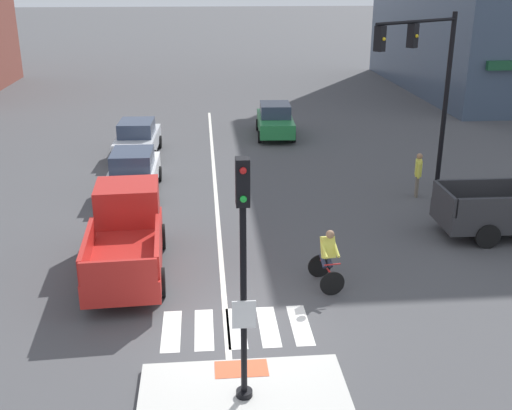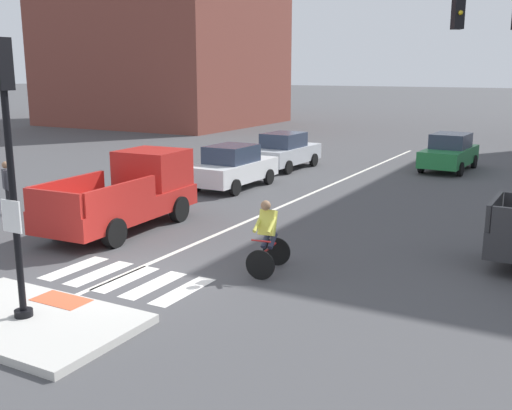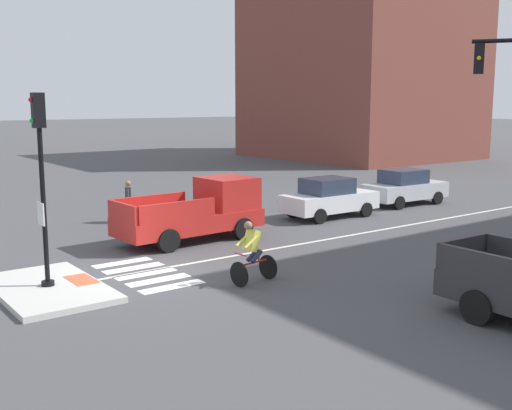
{
  "view_description": "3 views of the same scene",
  "coord_description": "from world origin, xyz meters",
  "px_view_note": "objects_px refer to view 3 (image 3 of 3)",
  "views": [
    {
      "loc": [
        -0.64,
        -12.68,
        7.81
      ],
      "look_at": [
        0.9,
        4.9,
        1.21
      ],
      "focal_mm": 43.57,
      "sensor_mm": 36.0,
      "label": 1
    },
    {
      "loc": [
        8.46,
        -9.55,
        4.42
      ],
      "look_at": [
        1.25,
        3.5,
        1.08
      ],
      "focal_mm": 42.55,
      "sensor_mm": 36.0,
      "label": 2
    },
    {
      "loc": [
        15.28,
        -7.56,
        4.71
      ],
      "look_at": [
        -1.32,
        4.74,
        1.29
      ],
      "focal_mm": 43.85,
      "sensor_mm": 36.0,
      "label": 3
    }
  ],
  "objects_px": {
    "car_silver_westbound_distant": "(405,187)",
    "pedestrian_at_curb_left": "(128,198)",
    "car_white_westbound_far": "(329,198)",
    "cyclist": "(252,251)",
    "pickup_truck_red_westbound_near": "(201,211)",
    "signal_pole": "(41,172)"
  },
  "relations": [
    {
      "from": "car_silver_westbound_distant",
      "to": "pedestrian_at_curb_left",
      "type": "distance_m",
      "value": 12.66
    },
    {
      "from": "car_white_westbound_far",
      "to": "pedestrian_at_curb_left",
      "type": "relative_size",
      "value": 2.47
    },
    {
      "from": "car_white_westbound_far",
      "to": "cyclist",
      "type": "relative_size",
      "value": 2.45
    },
    {
      "from": "pickup_truck_red_westbound_near",
      "to": "cyclist",
      "type": "relative_size",
      "value": 3.09
    },
    {
      "from": "signal_pole",
      "to": "cyclist",
      "type": "distance_m",
      "value": 5.61
    },
    {
      "from": "pickup_truck_red_westbound_near",
      "to": "cyclist",
      "type": "height_order",
      "value": "pickup_truck_red_westbound_near"
    },
    {
      "from": "car_white_westbound_far",
      "to": "cyclist",
      "type": "xyz_separation_m",
      "value": [
        5.78,
        -8.14,
        0.06
      ]
    },
    {
      "from": "signal_pole",
      "to": "car_white_westbound_far",
      "type": "distance_m",
      "value": 13.29
    },
    {
      "from": "car_silver_westbound_distant",
      "to": "pedestrian_at_curb_left",
      "type": "relative_size",
      "value": 2.49
    },
    {
      "from": "signal_pole",
      "to": "pedestrian_at_curb_left",
      "type": "distance_m",
      "value": 9.3
    },
    {
      "from": "signal_pole",
      "to": "pickup_truck_red_westbound_near",
      "type": "relative_size",
      "value": 0.92
    },
    {
      "from": "pickup_truck_red_westbound_near",
      "to": "pedestrian_at_curb_left",
      "type": "distance_m",
      "value": 4.36
    },
    {
      "from": "pickup_truck_red_westbound_near",
      "to": "pedestrian_at_curb_left",
      "type": "height_order",
      "value": "pickup_truck_red_westbound_near"
    },
    {
      "from": "cyclist",
      "to": "pickup_truck_red_westbound_near",
      "type": "bearing_deg",
      "value": 162.06
    },
    {
      "from": "pedestrian_at_curb_left",
      "to": "signal_pole",
      "type": "bearing_deg",
      "value": -37.94
    },
    {
      "from": "car_silver_westbound_distant",
      "to": "car_white_westbound_far",
      "type": "relative_size",
      "value": 1.01
    },
    {
      "from": "car_white_westbound_far",
      "to": "signal_pole",
      "type": "bearing_deg",
      "value": -75.46
    },
    {
      "from": "car_white_westbound_far",
      "to": "pedestrian_at_curb_left",
      "type": "height_order",
      "value": "pedestrian_at_curb_left"
    },
    {
      "from": "pickup_truck_red_westbound_near",
      "to": "signal_pole",
      "type": "bearing_deg",
      "value": -65.56
    },
    {
      "from": "car_white_westbound_far",
      "to": "pickup_truck_red_westbound_near",
      "type": "height_order",
      "value": "pickup_truck_red_westbound_near"
    },
    {
      "from": "pickup_truck_red_westbound_near",
      "to": "cyclist",
      "type": "bearing_deg",
      "value": -17.94
    },
    {
      "from": "pickup_truck_red_westbound_near",
      "to": "pedestrian_at_curb_left",
      "type": "xyz_separation_m",
      "value": [
        -4.31,
        -0.69,
        0.0
      ]
    }
  ]
}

